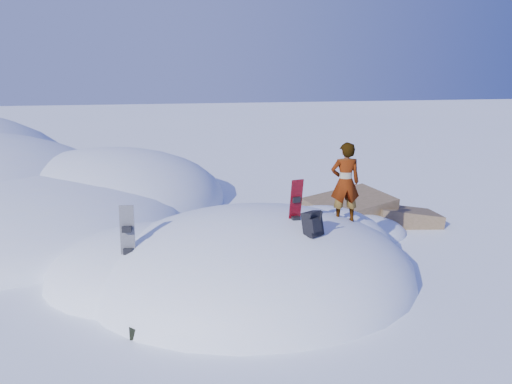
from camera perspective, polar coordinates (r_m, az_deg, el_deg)
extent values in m
plane|color=white|center=(10.93, -0.11, -9.85)|extent=(120.00, 120.00, 0.00)
ellipsoid|color=silver|center=(10.93, -0.11, -9.85)|extent=(7.00, 6.00, 3.00)
ellipsoid|color=silver|center=(11.26, -11.95, -9.43)|extent=(4.40, 4.00, 2.20)
ellipsoid|color=silver|center=(12.12, 7.46, -7.55)|extent=(3.60, 3.20, 2.50)
ellipsoid|color=silver|center=(15.87, -26.12, -3.72)|extent=(10.00, 9.00, 2.80)
ellipsoid|color=silver|center=(17.87, -16.54, -1.03)|extent=(8.00, 8.00, 3.60)
ellipsoid|color=silver|center=(14.83, -25.09, -4.77)|extent=(6.00, 5.00, 1.80)
cube|color=brown|center=(15.01, 10.54, -3.06)|extent=(2.82, 2.41, 1.62)
cube|color=brown|center=(15.42, 16.58, -3.73)|extent=(2.16, 1.80, 1.33)
cube|color=brown|center=(16.33, 10.82, -2.07)|extent=(2.08, 2.01, 1.10)
ellipsoid|color=silver|center=(14.01, 10.61, -4.70)|extent=(3.20, 2.40, 1.00)
cube|color=#A8081A|center=(10.13, 4.48, -2.28)|extent=(0.29, 0.26, 1.37)
cube|color=black|center=(10.00, 4.60, -0.84)|extent=(0.18, 0.14, 0.12)
cube|color=black|center=(10.12, 4.56, -3.11)|extent=(0.18, 0.14, 0.12)
cube|color=black|center=(9.96, -14.44, -5.67)|extent=(0.30, 0.20, 1.48)
cube|color=black|center=(9.81, -14.55, -4.14)|extent=(0.19, 0.13, 0.13)
cube|color=black|center=(9.95, -14.40, -6.58)|extent=(0.19, 0.13, 0.13)
cube|color=black|center=(9.58, 6.48, -3.65)|extent=(0.45, 0.45, 0.51)
cube|color=black|center=(9.44, 6.77, -3.79)|extent=(0.28, 0.25, 0.28)
cylinder|color=black|center=(9.39, 6.14, -3.18)|extent=(0.04, 0.19, 0.35)
cylinder|color=black|center=(9.46, 7.36, -3.09)|extent=(0.04, 0.19, 0.35)
cube|color=black|center=(9.04, -12.12, -14.77)|extent=(0.69, 0.49, 0.18)
cube|color=black|center=(9.19, -10.20, -13.61)|extent=(0.44, 0.41, 0.12)
imported|color=slate|center=(10.91, 10.15, 1.09)|extent=(0.69, 0.51, 1.75)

